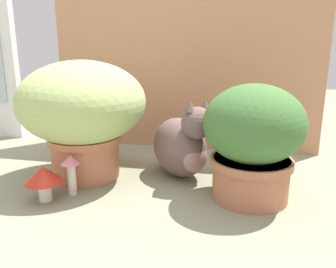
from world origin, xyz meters
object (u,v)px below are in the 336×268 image
Objects in this scene: grass_planter at (83,110)px; mushroom_ornament_pink at (71,168)px; cat at (182,145)px; mushroom_ornament_red at (44,177)px; leafy_planter at (253,139)px.

grass_planter is 3.37× the size of mushroom_ornament_pink.
cat is (0.35, 0.07, -0.13)m from grass_planter.
mushroom_ornament_pink is at bearing 43.48° from mushroom_ornament_red.
grass_planter is 0.28m from mushroom_ornament_red.
cat is at bearing 11.47° from grass_planter.
grass_planter is 3.82× the size of mushroom_ornament_red.
leafy_planter is at bearing -29.39° from cat.
mushroom_ornament_red is at bearing -136.52° from mushroom_ornament_pink.
cat reaches higher than mushroom_ornament_pink.
leafy_planter is 2.73× the size of mushroom_ornament_pink.
grass_planter reaches higher than mushroom_ornament_pink.
cat is at bearing 150.61° from leafy_planter.
mushroom_ornament_red is 0.88× the size of mushroom_ornament_pink.
leafy_planter is 0.66m from mushroom_ornament_red.
mushroom_ornament_pink is (0.06, 0.06, 0.01)m from mushroom_ornament_red.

